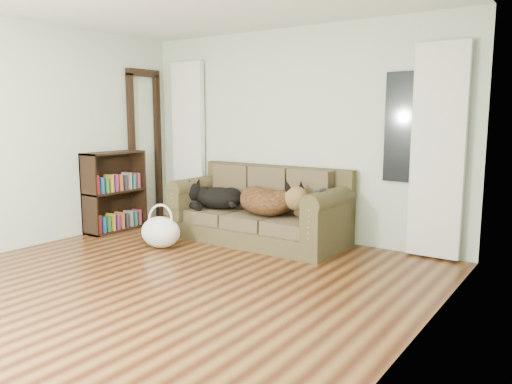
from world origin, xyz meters
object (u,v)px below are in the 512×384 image
Objects in this scene: sofa at (257,205)px; dog_shepherd at (269,203)px; dog_black_lab at (216,198)px; tote_bag at (161,234)px; bookshelf at (115,193)px.

sofa is 2.70× the size of dog_shepherd.
dog_black_lab is 0.79m from dog_shepherd.
dog_shepherd is (0.79, 0.02, 0.01)m from dog_black_lab.
tote_bag is 0.48× the size of bookshelf.
bookshelf is (-2.08, -0.58, 0.01)m from dog_shepherd.
dog_black_lab is at bearing 23.24° from dog_shepherd.
bookshelf is at bearing 37.35° from dog_shepherd.
bookshelf is (-1.29, -0.56, 0.02)m from dog_black_lab.
sofa is at bearing 14.55° from dog_shepherd.
tote_bag is at bearing -16.55° from bookshelf.
dog_shepherd is at bearing 43.24° from tote_bag.
dog_shepherd is 1.59× the size of tote_bag.
dog_shepherd is 0.76× the size of bookshelf.
bookshelf is (-1.15, 0.30, 0.34)m from tote_bag.
dog_black_lab is 1.32× the size of tote_bag.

